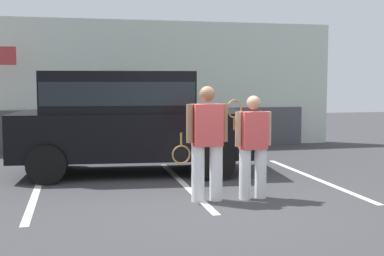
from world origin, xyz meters
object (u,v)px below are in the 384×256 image
at_px(tennis_player_man, 207,142).
at_px(parked_suv, 126,117).
at_px(tennis_player_woman, 253,145).
at_px(potted_plant_by_porch, 234,134).

bearing_deg(tennis_player_man, parked_suv, -72.65).
height_order(parked_suv, tennis_player_woman, parked_suv).
bearing_deg(tennis_player_man, potted_plant_by_porch, -114.31).
height_order(tennis_player_man, tennis_player_woman, tennis_player_man).
bearing_deg(potted_plant_by_porch, tennis_player_man, -111.86).
bearing_deg(tennis_player_man, tennis_player_woman, 177.75).
xyz_separation_m(tennis_player_woman, potted_plant_by_porch, (1.39, 5.35, -0.39)).
distance_m(tennis_player_man, potted_plant_by_porch, 5.78).
height_order(parked_suv, tennis_player_man, parked_suv).
bearing_deg(tennis_player_woman, potted_plant_by_porch, -108.57).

